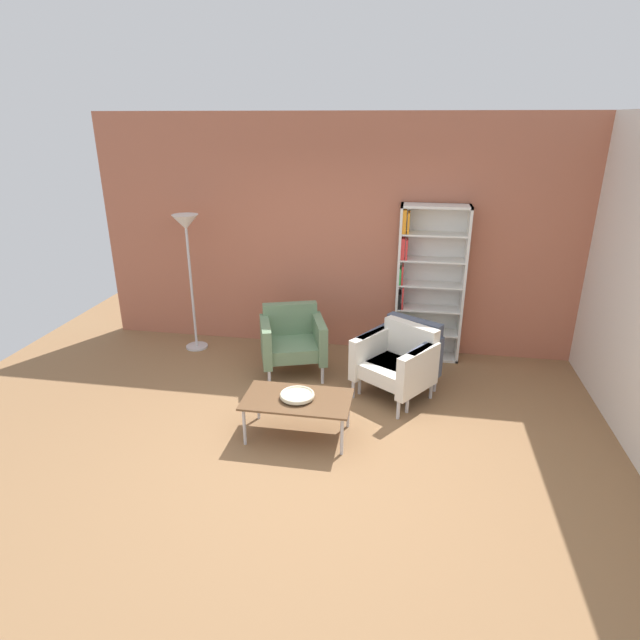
% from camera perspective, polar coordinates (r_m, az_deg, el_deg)
% --- Properties ---
extents(ground_plane, '(8.32, 8.32, 0.00)m').
position_cam_1_polar(ground_plane, '(4.89, -0.89, -14.09)').
color(ground_plane, olive).
extents(brick_back_panel, '(6.40, 0.12, 2.90)m').
position_cam_1_polar(brick_back_panel, '(6.57, 3.07, 9.11)').
color(brick_back_panel, '#B2664C').
rests_on(brick_back_panel, ground_plane).
extents(bookshelf_tall, '(0.80, 0.30, 1.90)m').
position_cam_1_polar(bookshelf_tall, '(6.45, 11.52, 3.94)').
color(bookshelf_tall, silver).
rests_on(bookshelf_tall, ground_plane).
extents(coffee_table_low, '(1.00, 0.56, 0.40)m').
position_cam_1_polar(coffee_table_low, '(4.90, -2.49, -8.85)').
color(coffee_table_low, brown).
rests_on(coffee_table_low, ground_plane).
extents(decorative_bowl, '(0.32, 0.32, 0.05)m').
position_cam_1_polar(decorative_bowl, '(4.87, -2.50, -8.18)').
color(decorative_bowl, beige).
rests_on(decorative_bowl, coffee_table_low).
extents(armchair_by_bookshelf, '(0.88, 0.84, 0.78)m').
position_cam_1_polar(armchair_by_bookshelf, '(6.10, -3.04, -2.09)').
color(armchair_by_bookshelf, slate).
rests_on(armchair_by_bookshelf, ground_plane).
extents(armchair_spare_guest, '(0.95, 0.93, 0.78)m').
position_cam_1_polar(armchair_spare_guest, '(5.61, 8.43, -4.47)').
color(armchair_spare_guest, white).
rests_on(armchair_spare_guest, ground_plane).
extents(armchair_corner_red, '(0.93, 0.91, 0.78)m').
position_cam_1_polar(armchair_corner_red, '(5.73, 8.96, -3.93)').
color(armchair_corner_red, '#4C566B').
rests_on(armchair_corner_red, ground_plane).
extents(floor_lamp_torchiere, '(0.32, 0.32, 1.74)m').
position_cam_1_polar(floor_lamp_torchiere, '(6.64, -14.31, 8.60)').
color(floor_lamp_torchiere, silver).
rests_on(floor_lamp_torchiere, ground_plane).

